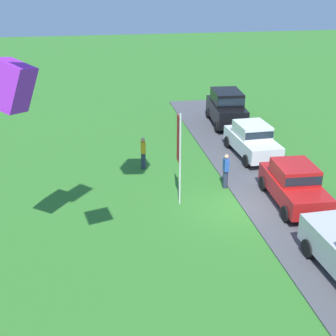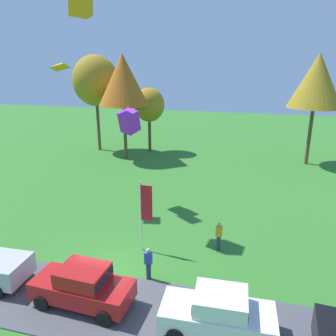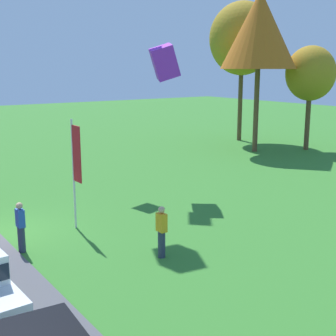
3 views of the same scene
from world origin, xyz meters
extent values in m
plane|color=#337528|center=(0.00, 0.00, 0.00)|extent=(120.00, 120.00, 0.00)
cylinder|color=black|center=(7.24, -1.62, 0.40)|extent=(0.69, 0.27, 0.68)
cylinder|color=#2D334C|center=(2.14, 0.06, 0.44)|extent=(0.24, 0.24, 0.88)
cube|color=#2851AD|center=(2.14, 0.06, 1.18)|extent=(0.36, 0.22, 0.60)
sphere|color=tan|center=(2.14, 0.06, 1.60)|extent=(0.22, 0.22, 0.22)
cylinder|color=#2D334C|center=(5.17, 3.60, 0.44)|extent=(0.24, 0.24, 0.88)
cube|color=orange|center=(5.17, 3.60, 1.18)|extent=(0.36, 0.22, 0.60)
sphere|color=tan|center=(5.17, 3.60, 1.60)|extent=(0.22, 0.22, 0.22)
cylinder|color=brown|center=(-11.56, 22.94, 2.95)|extent=(0.36, 0.36, 5.89)
ellipsoid|color=olive|center=(-11.56, 22.94, 8.28)|extent=(5.31, 5.31, 5.84)
cylinder|color=brown|center=(-6.98, 20.14, 2.95)|extent=(0.36, 0.36, 5.90)
cone|color=#B25B19|center=(-6.98, 20.14, 8.56)|extent=(5.31, 5.31, 5.31)
cylinder|color=brown|center=(-5.34, 23.85, 1.99)|extent=(0.36, 0.36, 3.98)
ellipsoid|color=olive|center=(-5.34, 23.85, 5.59)|extent=(3.58, 3.58, 3.94)
cylinder|color=silver|center=(0.93, 2.52, 2.08)|extent=(0.08, 0.08, 4.17)
cube|color=red|center=(1.28, 2.52, 2.92)|extent=(0.64, 0.04, 2.08)
cube|color=purple|center=(-1.96, 8.67, 6.25)|extent=(1.43, 1.85, 1.88)
camera|label=1|loc=(-17.34, 6.30, 9.67)|focal=50.00mm
camera|label=2|loc=(6.53, -13.02, 10.17)|focal=35.00mm
camera|label=3|loc=(16.89, -4.38, 6.02)|focal=50.00mm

